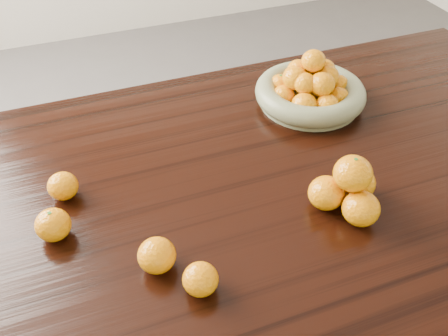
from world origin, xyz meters
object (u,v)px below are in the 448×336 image
object	(u,v)px
fruit_bowl	(310,89)
dining_table	(228,216)
orange_pyramid	(349,189)
loose_orange_0	(53,225)

from	to	relation	value
fruit_bowl	dining_table	bearing A→B (deg)	-143.87
dining_table	orange_pyramid	bearing A→B (deg)	-34.07
fruit_bowl	loose_orange_0	world-z (taller)	fruit_bowl
dining_table	fruit_bowl	size ratio (longest dim) A/B	6.71
loose_orange_0	orange_pyramid	bearing A→B (deg)	-12.93
dining_table	orange_pyramid	distance (m)	0.29
orange_pyramid	loose_orange_0	bearing A→B (deg)	167.07
fruit_bowl	orange_pyramid	size ratio (longest dim) A/B	1.92
orange_pyramid	loose_orange_0	world-z (taller)	orange_pyramid
dining_table	loose_orange_0	xyz separation A→B (m)	(-0.37, -0.01, 0.12)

